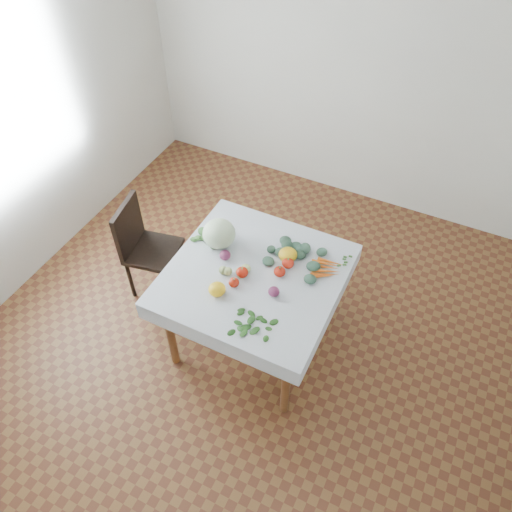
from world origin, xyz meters
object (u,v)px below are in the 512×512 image
Objects in this scene: carrot_bunch at (326,269)px; heirloom_back at (288,255)px; table at (255,283)px; chair at (143,243)px; cabbage at (219,234)px.

heirloom_back is at bearing -176.32° from carrot_bunch.
heirloom_back is 0.27m from carrot_bunch.
chair reaches higher than table.
heirloom_back reaches higher than carrot_bunch.
cabbage is 0.49m from heirloom_back.
chair is at bearing -175.07° from heirloom_back.
cabbage is 0.93× the size of carrot_bunch.
carrot_bunch is (1.44, 0.12, 0.29)m from chair.
cabbage is at bearing 158.59° from table.
chair is 0.79m from cabbage.
heirloom_back is at bearing 55.36° from table.
chair is at bearing -178.01° from cabbage.
heirloom_back is at bearing 9.08° from cabbage.
cabbage reaches higher than heirloom_back.
table is 0.29m from heirloom_back.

